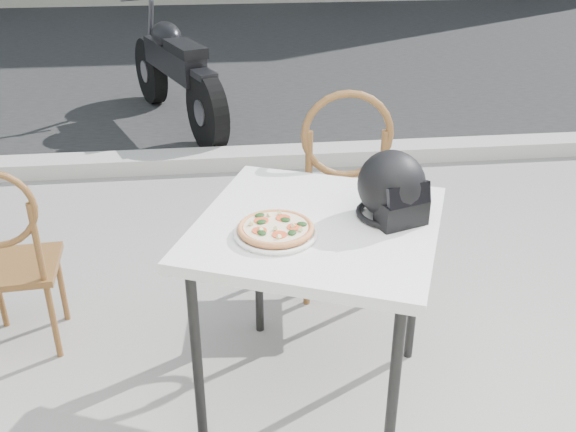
{
  "coord_description": "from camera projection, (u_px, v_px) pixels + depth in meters",
  "views": [
    {
      "loc": [
        -0.88,
        -1.71,
        1.95
      ],
      "look_at": [
        -0.64,
        0.36,
        0.89
      ],
      "focal_mm": 40.0,
      "sensor_mm": 36.0,
      "label": 1
    }
  ],
  "objects": [
    {
      "name": "cafe_chair_side",
      "position": [
        8.0,
        252.0,
        2.81
      ],
      "size": [
        0.39,
        0.39,
        0.96
      ],
      "rotation": [
        0.0,
        0.0,
        3.21
      ],
      "color": "brown",
      "rests_on": "ground"
    },
    {
      "name": "motorcycle",
      "position": [
        175.0,
        73.0,
        5.78
      ],
      "size": [
        0.92,
        2.05,
        1.07
      ],
      "rotation": [
        0.0,
        0.0,
        0.38
      ],
      "color": "black",
      "rests_on": "street_asphalt"
    },
    {
      "name": "pizza",
      "position": [
        276.0,
        228.0,
        2.29
      ],
      "size": [
        0.37,
        0.37,
        0.03
      ],
      "rotation": [
        0.0,
        0.0,
        -0.42
      ],
      "color": "#D5884E",
      "rests_on": "plate"
    },
    {
      "name": "helmet",
      "position": [
        392.0,
        189.0,
        2.38
      ],
      "size": [
        0.32,
        0.33,
        0.26
      ],
      "rotation": [
        0.0,
        0.0,
        0.32
      ],
      "color": "black",
      "rests_on": "cafe_table_main"
    },
    {
      "name": "cafe_chair_main",
      "position": [
        342.0,
        185.0,
        3.18
      ],
      "size": [
        0.48,
        0.48,
        1.15
      ],
      "rotation": [
        0.0,
        0.0,
        3.06
      ],
      "color": "brown",
      "rests_on": "ground"
    },
    {
      "name": "plate",
      "position": [
        276.0,
        233.0,
        2.3
      ],
      "size": [
        0.35,
        0.35,
        0.02
      ],
      "rotation": [
        0.0,
        0.0,
        0.14
      ],
      "color": "white",
      "rests_on": "cafe_table_main"
    },
    {
      "name": "curb",
      "position": [
        330.0,
        155.0,
        5.11
      ],
      "size": [
        30.0,
        0.25,
        0.12
      ],
      "primitive_type": "cube",
      "color": "#A9A59E",
      "rests_on": "ground"
    },
    {
      "name": "cafe_table_main",
      "position": [
        317.0,
        239.0,
        2.43
      ],
      "size": [
        1.15,
        1.15,
        0.84
      ],
      "rotation": [
        0.0,
        0.0,
        -0.39
      ],
      "color": "silver",
      "rests_on": "ground"
    },
    {
      "name": "street_asphalt",
      "position": [
        279.0,
        50.0,
        8.68
      ],
      "size": [
        30.0,
        8.0,
        0.0
      ],
      "primitive_type": "cube",
      "color": "black",
      "rests_on": "ground"
    }
  ]
}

